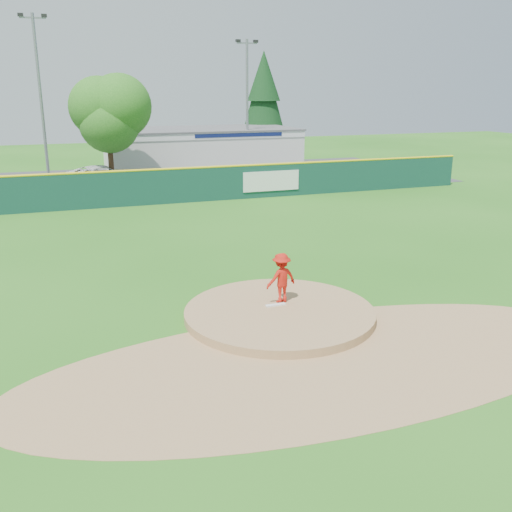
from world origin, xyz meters
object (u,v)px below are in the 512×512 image
object	(u,v)px
van	(104,176)
light_pole_right	(247,100)
pool_building_grp	(201,149)
light_pole_left	(40,94)
conifer_tree	(264,99)
pitcher	(281,278)
deciduous_tree	(108,118)

from	to	relation	value
van	light_pole_right	xyz separation A→B (m)	(11.49, 3.89, 4.79)
van	pool_building_grp	size ratio (longest dim) A/B	0.35
light_pole_left	light_pole_right	size ratio (longest dim) A/B	1.10
conifer_tree	light_pole_right	distance (m)	8.06
light_pole_left	pitcher	bearing A→B (deg)	-76.67
conifer_tree	pool_building_grp	bearing A→B (deg)	-150.22
light_pole_left	pool_building_grp	bearing A→B (deg)	22.60
pitcher	pool_building_grp	distance (m)	31.98
pitcher	light_pole_right	xyz separation A→B (m)	(8.73, 28.46, 4.54)
van	pool_building_grp	xyz separation A→B (m)	(8.49, 6.88, 0.91)
light_pole_left	light_pole_right	xyz separation A→B (m)	(15.00, 2.00, -0.51)
van	light_pole_left	distance (m)	6.63
van	deciduous_tree	world-z (taller)	deciduous_tree
pool_building_grp	light_pole_right	distance (m)	5.75
pool_building_grp	light_pole_left	size ratio (longest dim) A/B	1.38
light_pole_right	light_pole_left	bearing A→B (deg)	-172.41
deciduous_tree	light_pole_right	xyz separation A→B (m)	(11.00, 4.00, 0.99)
pitcher	van	size ratio (longest dim) A/B	0.28
pitcher	deciduous_tree	distance (m)	24.82
van	light_pole_left	size ratio (longest dim) A/B	0.48
deciduous_tree	conifer_tree	bearing A→B (deg)	36.25
pitcher	pool_building_grp	bearing A→B (deg)	-111.85
pitcher	conifer_tree	xyz separation A→B (m)	(12.73, 35.46, 4.54)
pool_building_grp	pitcher	bearing A→B (deg)	-100.33
conifer_tree	light_pole_left	xyz separation A→B (m)	(-19.00, -9.00, 0.51)
light_pole_right	pool_building_grp	bearing A→B (deg)	135.05
van	conifer_tree	xyz separation A→B (m)	(15.49, 10.89, 4.79)
deciduous_tree	conifer_tree	xyz separation A→B (m)	(15.00, 11.00, 0.99)
pool_building_grp	deciduous_tree	bearing A→B (deg)	-138.84
light_pole_right	pitcher	bearing A→B (deg)	-107.05
van	pool_building_grp	world-z (taller)	pool_building_grp
pitcher	light_pole_left	size ratio (longest dim) A/B	0.14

